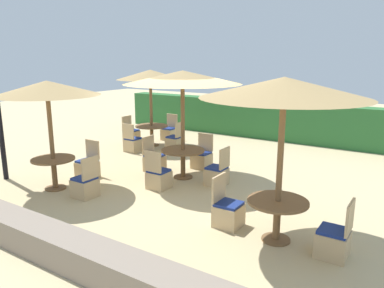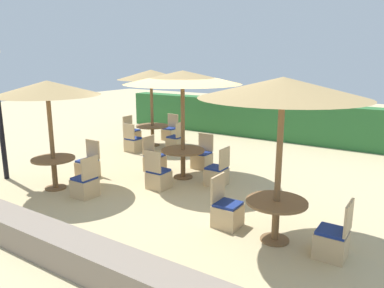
{
  "view_description": "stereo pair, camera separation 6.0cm",
  "coord_description": "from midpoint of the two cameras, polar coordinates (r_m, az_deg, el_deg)",
  "views": [
    {
      "loc": [
        4.87,
        -6.9,
        3.0
      ],
      "look_at": [
        0.0,
        0.6,
        0.9
      ],
      "focal_mm": 35.0,
      "sensor_mm": 36.0,
      "label": 1
    },
    {
      "loc": [
        4.92,
        -6.87,
        3.0
      ],
      "look_at": [
        0.0,
        0.6,
        0.9
      ],
      "focal_mm": 35.0,
      "sensor_mm": 36.0,
      "label": 2
    }
  ],
  "objects": [
    {
      "name": "patio_chair_front_right_east",
      "position": [
        6.25,
        20.89,
        -13.69
      ],
      "size": [
        0.46,
        0.46,
        0.93
      ],
      "rotation": [
        0.0,
        0.0,
        1.57
      ],
      "color": "tan",
      "rests_on": "ground_plane"
    },
    {
      "name": "round_table_center",
      "position": [
        9.38,
        -1.2,
        -1.74
      ],
      "size": [
        1.09,
        1.09,
        0.73
      ],
      "color": "brown",
      "rests_on": "ground_plane"
    },
    {
      "name": "patio_chair_back_left_east",
      "position": [
        12.31,
        -2.38,
        0.34
      ],
      "size": [
        0.46,
        0.46,
        0.93
      ],
      "rotation": [
        0.0,
        0.0,
        1.57
      ],
      "color": "tan",
      "rests_on": "ground_plane"
    },
    {
      "name": "patio_chair_front_right_west",
      "position": [
        6.87,
        5.57,
        -10.32
      ],
      "size": [
        0.46,
        0.46,
        0.93
      ],
      "rotation": [
        0.0,
        0.0,
        -1.57
      ],
      "color": "tan",
      "rests_on": "ground_plane"
    },
    {
      "name": "round_table_back_left",
      "position": [
        12.88,
        -5.93,
        2.22
      ],
      "size": [
        1.11,
        1.11,
        0.7
      ],
      "color": "brown",
      "rests_on": "ground_plane"
    },
    {
      "name": "parasol_front_right",
      "position": [
        5.91,
        13.97,
        8.22
      ],
      "size": [
        2.62,
        2.62,
        2.7
      ],
      "color": "brown",
      "rests_on": "ground_plane"
    },
    {
      "name": "patio_chair_center_south",
      "position": [
        8.73,
        -4.97,
        -5.11
      ],
      "size": [
        0.46,
        0.46,
        0.93
      ],
      "color": "tan",
      "rests_on": "ground_plane"
    },
    {
      "name": "stone_border",
      "position": [
        6.46,
        -21.85,
        -13.2
      ],
      "size": [
        10.0,
        0.56,
        0.46
      ],
      "primitive_type": "cube",
      "color": "gray",
      "rests_on": "ground_plane"
    },
    {
      "name": "patio_chair_front_left_north",
      "position": [
        9.87,
        -15.4,
        -3.38
      ],
      "size": [
        0.46,
        0.46,
        0.93
      ],
      "rotation": [
        0.0,
        0.0,
        3.14
      ],
      "color": "tan",
      "rests_on": "ground_plane"
    },
    {
      "name": "patio_chair_front_left_east",
      "position": [
        8.51,
        -15.77,
        -6.07
      ],
      "size": [
        0.46,
        0.46,
        0.93
      ],
      "rotation": [
        0.0,
        0.0,
        1.57
      ],
      "color": "tan",
      "rests_on": "ground_plane"
    },
    {
      "name": "parasol_front_left",
      "position": [
        8.86,
        -21.03,
        7.89
      ],
      "size": [
        2.31,
        2.31,
        2.49
      ],
      "color": "brown",
      "rests_on": "ground_plane"
    },
    {
      "name": "parasol_center",
      "position": [
        9.08,
        -1.26,
        10.07
      ],
      "size": [
        2.87,
        2.87,
        2.67
      ],
      "color": "brown",
      "rests_on": "ground_plane"
    },
    {
      "name": "patio_chair_back_left_north",
      "position": [
        13.8,
        -3.24,
        1.74
      ],
      "size": [
        0.46,
        0.46,
        0.93
      ],
      "rotation": [
        0.0,
        0.0,
        3.14
      ],
      "color": "tan",
      "rests_on": "ground_plane"
    },
    {
      "name": "round_table_front_right",
      "position": [
        6.38,
        12.98,
        -9.77
      ],
      "size": [
        1.0,
        1.0,
        0.71
      ],
      "color": "brown",
      "rests_on": "ground_plane"
    },
    {
      "name": "patio_chair_center_west",
      "position": [
        10.07,
        -5.59,
        -2.63
      ],
      "size": [
        0.46,
        0.46,
        0.93
      ],
      "rotation": [
        0.0,
        0.0,
        -1.57
      ],
      "color": "tan",
      "rests_on": "ground_plane"
    },
    {
      "name": "patio_chair_center_north",
      "position": [
        10.3,
        1.72,
        -2.22
      ],
      "size": [
        0.46,
        0.46,
        0.93
      ],
      "rotation": [
        0.0,
        0.0,
        3.14
      ],
      "color": "tan",
      "rests_on": "ground_plane"
    },
    {
      "name": "hedge_row",
      "position": [
        14.16,
        12.71,
        3.51
      ],
      "size": [
        13.0,
        0.7,
        1.39
      ],
      "primitive_type": "cube",
      "color": "#2D6B33",
      "rests_on": "ground_plane"
    },
    {
      "name": "ground_plane",
      "position": [
        8.96,
        -1.93,
        -6.35
      ],
      "size": [
        40.0,
        40.0,
        0.0
      ],
      "primitive_type": "plane",
      "color": "#C6B284"
    },
    {
      "name": "patio_chair_back_left_west",
      "position": [
        13.59,
        -9.0,
        1.41
      ],
      "size": [
        0.46,
        0.46,
        0.93
      ],
      "rotation": [
        0.0,
        0.0,
        -1.57
      ],
      "color": "tan",
      "rests_on": "ground_plane"
    },
    {
      "name": "patio_chair_back_left_south",
      "position": [
        12.21,
        -8.79,
        0.09
      ],
      "size": [
        0.46,
        0.46,
        0.93
      ],
      "color": "tan",
      "rests_on": "ground_plane"
    },
    {
      "name": "parasol_back_left",
      "position": [
        12.66,
        -6.12,
        10.39
      ],
      "size": [
        2.25,
        2.25,
        2.57
      ],
      "color": "brown",
      "rests_on": "ground_plane"
    },
    {
      "name": "patio_chair_center_east",
      "position": [
        8.94,
        4.03,
        -4.64
      ],
      "size": [
        0.46,
        0.46,
        0.93
      ],
      "rotation": [
        0.0,
        0.0,
        1.57
      ],
      "color": "tan",
      "rests_on": "ground_plane"
    },
    {
      "name": "round_table_front_left",
      "position": [
        9.17,
        -20.13,
        -3.08
      ],
      "size": [
        0.97,
        0.97,
        0.73
      ],
      "color": "brown",
      "rests_on": "ground_plane"
    }
  ]
}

